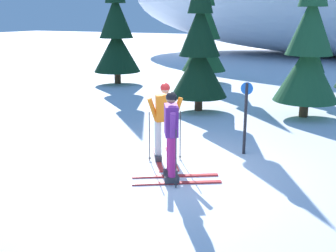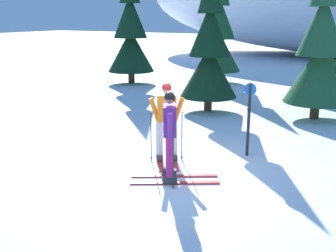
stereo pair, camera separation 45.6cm
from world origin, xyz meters
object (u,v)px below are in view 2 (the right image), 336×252
(skier_purple_jacket, at_px, (170,135))
(pine_tree_center, at_px, (327,70))
(pine_tree_left, at_px, (219,34))
(trail_marker_post, at_px, (249,115))
(pine_tree_center_left, at_px, (209,50))
(pine_tree_far_left, at_px, (130,33))
(skier_orange_jacket, at_px, (167,121))
(pine_tree_center_right, at_px, (320,49))

(skier_purple_jacket, bearing_deg, pine_tree_center, 81.40)
(skier_purple_jacket, relative_size, pine_tree_center, 0.60)
(pine_tree_left, height_order, trail_marker_post, pine_tree_left)
(skier_purple_jacket, bearing_deg, pine_tree_center_left, 107.19)
(pine_tree_far_left, height_order, pine_tree_left, pine_tree_far_left)
(skier_orange_jacket, distance_m, trail_marker_post, 1.89)
(pine_tree_far_left, distance_m, pine_tree_center_right, 9.44)
(pine_tree_far_left, bearing_deg, pine_tree_left, 32.63)
(pine_tree_left, xyz_separation_m, pine_tree_center_left, (2.12, -5.89, -0.24))
(skier_purple_jacket, distance_m, pine_tree_center_left, 6.33)
(skier_orange_jacket, height_order, pine_tree_center, pine_tree_center)
(pine_tree_center_right, xyz_separation_m, trail_marker_post, (-0.68, -4.39, -1.21))
(pine_tree_left, xyz_separation_m, pine_tree_center_right, (5.46, -5.27, -0.12))
(pine_tree_center_left, bearing_deg, pine_tree_far_left, 146.75)
(skier_orange_jacket, distance_m, pine_tree_center, 8.41)
(pine_tree_center, bearing_deg, pine_tree_center_left, -135.56)
(pine_tree_far_left, distance_m, pine_tree_center, 8.90)
(skier_purple_jacket, height_order, pine_tree_center_right, pine_tree_center_right)
(skier_purple_jacket, height_order, trail_marker_post, skier_purple_jacket)
(pine_tree_center_right, height_order, trail_marker_post, pine_tree_center_right)
(pine_tree_left, height_order, pine_tree_center_right, pine_tree_left)
(pine_tree_center_left, height_order, pine_tree_center, pine_tree_center_left)
(skier_orange_jacket, relative_size, trail_marker_post, 1.04)
(skier_orange_jacket, bearing_deg, skier_purple_jacket, -57.31)
(pine_tree_left, bearing_deg, skier_purple_jacket, -71.51)
(pine_tree_center_left, relative_size, pine_tree_center, 1.66)
(skier_purple_jacket, xyz_separation_m, pine_tree_far_left, (-7.44, 9.62, 1.41))
(pine_tree_left, xyz_separation_m, pine_tree_center, (5.34, -2.74, -1.05))
(pine_tree_left, bearing_deg, pine_tree_far_left, -147.37)
(skier_purple_jacket, xyz_separation_m, pine_tree_center_left, (-1.84, 5.95, 1.10))
(skier_purple_jacket, height_order, pine_tree_center, pine_tree_center)
(pine_tree_center_left, bearing_deg, skier_purple_jacket, -72.81)
(skier_purple_jacket, distance_m, pine_tree_far_left, 12.24)
(pine_tree_far_left, height_order, pine_tree_center, pine_tree_far_left)
(pine_tree_left, bearing_deg, pine_tree_center_right, -43.97)
(pine_tree_center_right, bearing_deg, pine_tree_center, 92.71)
(trail_marker_post, bearing_deg, skier_purple_jacket, -110.61)
(skier_orange_jacket, distance_m, pine_tree_left, 11.48)
(pine_tree_center, xyz_separation_m, pine_tree_center_right, (0.12, -2.53, 0.93))
(skier_purple_jacket, relative_size, trail_marker_post, 1.05)
(pine_tree_far_left, xyz_separation_m, pine_tree_left, (3.47, 2.22, -0.07))
(pine_tree_center_left, xyz_separation_m, trail_marker_post, (2.66, -3.77, -1.09))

